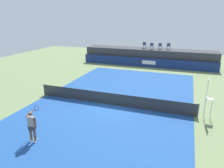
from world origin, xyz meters
name	(u,v)px	position (x,y,z in m)	size (l,w,h in m)	color
ground_plane	(123,92)	(0.00, 3.00, 0.00)	(48.00, 48.00, 0.00)	#6B7F51
court_inner	(112,105)	(0.00, 0.00, 0.00)	(12.00, 22.00, 0.00)	#1C478C
sponsor_wall	(146,63)	(0.00, 13.50, 0.60)	(18.00, 0.22, 1.20)	navy
spectator_platform	(149,57)	(0.00, 15.30, 1.10)	(18.00, 2.80, 2.20)	#38383D
spectator_chair_far_left	(144,45)	(-0.72, 15.51, 2.69)	(0.45, 0.45, 0.89)	#2D3D56
spectator_chair_left	(152,46)	(0.41, 14.93, 2.69)	(0.48, 0.48, 0.89)	#2D3D56
spectator_chair_center	(160,46)	(1.53, 15.16, 2.69)	(0.48, 0.48, 0.89)	#2D3D56
spectator_chair_right	(169,46)	(2.60, 15.44, 2.69)	(0.44, 0.44, 0.89)	#2D3D56
umpire_chair	(208,96)	(6.68, 0.02, 1.59)	(0.52, 0.52, 2.76)	white
tennis_net	(112,99)	(0.00, 0.00, 0.47)	(12.40, 0.02, 0.95)	#2D2D2D
net_post_near	(44,89)	(-6.20, 0.00, 0.50)	(0.10, 0.10, 1.00)	#4C4C51
net_post_far	(198,110)	(6.20, 0.00, 0.50)	(0.10, 0.10, 1.00)	#4C4C51
tennis_player	(32,125)	(-2.32, -6.13, 0.96)	(0.80, 1.12, 1.77)	white
tennis_ball	(56,115)	(-2.96, -3.12, 0.04)	(0.07, 0.07, 0.07)	#D8EA33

